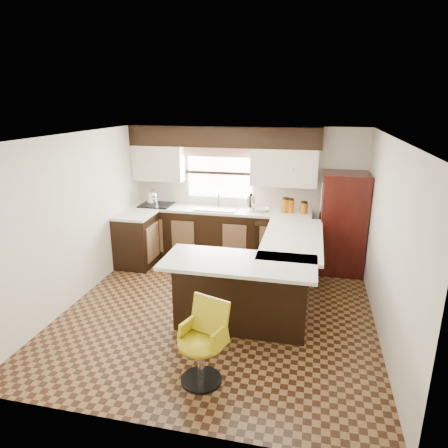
% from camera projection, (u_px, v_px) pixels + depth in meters
% --- Properties ---
extents(floor, '(4.40, 4.40, 0.00)m').
position_uv_depth(floor, '(219.00, 309.00, 5.64)').
color(floor, '#49301A').
rests_on(floor, ground).
extents(ceiling, '(4.40, 4.40, 0.00)m').
position_uv_depth(ceiling, '(218.00, 136.00, 4.93)').
color(ceiling, silver).
rests_on(ceiling, wall_back).
extents(wall_back, '(4.40, 0.00, 4.40)m').
position_uv_depth(wall_back, '(247.00, 193.00, 7.34)').
color(wall_back, beige).
rests_on(wall_back, floor).
extents(wall_front, '(4.40, 0.00, 4.40)m').
position_uv_depth(wall_front, '(156.00, 310.00, 3.24)').
color(wall_front, beige).
rests_on(wall_front, floor).
extents(wall_left, '(0.00, 4.40, 4.40)m').
position_uv_depth(wall_left, '(77.00, 219.00, 5.73)').
color(wall_left, beige).
rests_on(wall_left, floor).
extents(wall_right, '(0.00, 4.40, 4.40)m').
position_uv_depth(wall_right, '(387.00, 240.00, 4.84)').
color(wall_right, beige).
rests_on(wall_right, floor).
extents(base_cab_back, '(3.30, 0.60, 0.90)m').
position_uv_depth(base_cab_back, '(219.00, 235.00, 7.37)').
color(base_cab_back, black).
rests_on(base_cab_back, floor).
extents(base_cab_left, '(0.60, 0.70, 0.90)m').
position_uv_depth(base_cab_left, '(136.00, 241.00, 7.05)').
color(base_cab_left, black).
rests_on(base_cab_left, floor).
extents(counter_back, '(3.30, 0.60, 0.04)m').
position_uv_depth(counter_back, '(219.00, 210.00, 7.23)').
color(counter_back, silver).
rests_on(counter_back, base_cab_back).
extents(counter_left, '(0.60, 0.70, 0.04)m').
position_uv_depth(counter_left, '(135.00, 215.00, 6.91)').
color(counter_left, silver).
rests_on(counter_left, base_cab_left).
extents(soffit, '(3.40, 0.35, 0.36)m').
position_uv_depth(soffit, '(223.00, 137.00, 6.95)').
color(soffit, black).
rests_on(soffit, wall_back).
extents(upper_cab_left, '(0.94, 0.35, 0.64)m').
position_uv_depth(upper_cab_left, '(159.00, 163.00, 7.36)').
color(upper_cab_left, beige).
rests_on(upper_cab_left, wall_back).
extents(upper_cab_right, '(1.14, 0.35, 0.64)m').
position_uv_depth(upper_cab_right, '(284.00, 167.00, 6.88)').
color(upper_cab_right, beige).
rests_on(upper_cab_right, wall_back).
extents(window_pane, '(1.20, 0.02, 0.90)m').
position_uv_depth(window_pane, '(220.00, 173.00, 7.32)').
color(window_pane, white).
rests_on(window_pane, wall_back).
extents(valance, '(1.30, 0.06, 0.18)m').
position_uv_depth(valance, '(219.00, 152.00, 7.16)').
color(valance, '#D19B93').
rests_on(valance, wall_back).
extents(sink, '(0.75, 0.45, 0.03)m').
position_uv_depth(sink, '(216.00, 208.00, 7.21)').
color(sink, '#B2B2B7').
rests_on(sink, counter_back).
extents(dishwasher, '(0.58, 0.03, 0.78)m').
position_uv_depth(dishwasher, '(271.00, 245.00, 6.90)').
color(dishwasher, black).
rests_on(dishwasher, floor).
extents(cooktop, '(0.58, 0.50, 0.02)m').
position_uv_depth(cooktop, '(156.00, 205.00, 7.45)').
color(cooktop, black).
rests_on(cooktop, counter_back).
extents(peninsula_long, '(0.60, 1.95, 0.90)m').
position_uv_depth(peninsula_long, '(288.00, 268.00, 5.90)').
color(peninsula_long, black).
rests_on(peninsula_long, floor).
extents(peninsula_return, '(1.65, 0.60, 0.90)m').
position_uv_depth(peninsula_return, '(241.00, 294.00, 5.10)').
color(peninsula_return, black).
rests_on(peninsula_return, floor).
extents(counter_pen_long, '(0.84, 1.95, 0.04)m').
position_uv_depth(counter_pen_long, '(293.00, 238.00, 5.75)').
color(counter_pen_long, silver).
rests_on(counter_pen_long, peninsula_long).
extents(counter_pen_return, '(1.89, 0.84, 0.04)m').
position_uv_depth(counter_pen_return, '(239.00, 263.00, 4.88)').
color(counter_pen_return, silver).
rests_on(counter_pen_return, peninsula_return).
extents(refrigerator, '(0.73, 0.70, 1.70)m').
position_uv_depth(refrigerator, '(343.00, 223.00, 6.70)').
color(refrigerator, black).
rests_on(refrigerator, floor).
extents(bar_chair, '(0.60, 0.60, 0.88)m').
position_uv_depth(bar_chair, '(201.00, 345.00, 4.07)').
color(bar_chair, '#B6A312').
rests_on(bar_chair, floor).
extents(kettle, '(0.20, 0.20, 0.27)m').
position_uv_depth(kettle, '(153.00, 197.00, 7.42)').
color(kettle, silver).
rests_on(kettle, cooktop).
extents(percolator, '(0.15, 0.15, 0.28)m').
position_uv_depth(percolator, '(251.00, 203.00, 7.06)').
color(percolator, silver).
rests_on(percolator, counter_back).
extents(mixing_bowl, '(0.32, 0.32, 0.06)m').
position_uv_depth(mixing_bowl, '(262.00, 210.00, 7.05)').
color(mixing_bowl, white).
rests_on(mixing_bowl, counter_back).
extents(canister_large, '(0.13, 0.13, 0.24)m').
position_uv_depth(canister_large, '(285.00, 206.00, 6.96)').
color(canister_large, '#9F560A').
rests_on(canister_large, counter_back).
extents(canister_med, '(0.12, 0.12, 0.23)m').
position_uv_depth(canister_med, '(291.00, 206.00, 6.94)').
color(canister_med, '#9F560A').
rests_on(canister_med, counter_back).
extents(canister_small, '(0.13, 0.13, 0.19)m').
position_uv_depth(canister_small, '(304.00, 208.00, 6.90)').
color(canister_small, '#9F560A').
rests_on(canister_small, counter_back).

